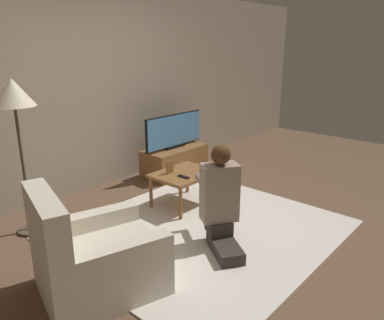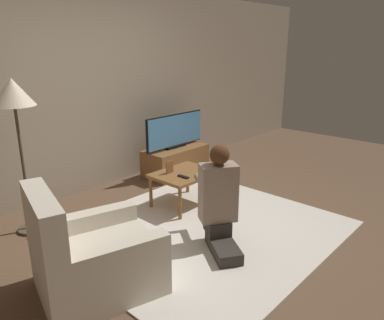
{
  "view_description": "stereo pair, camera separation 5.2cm",
  "coord_description": "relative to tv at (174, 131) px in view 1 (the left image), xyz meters",
  "views": [
    {
      "loc": [
        -2.7,
        -2.25,
        1.87
      ],
      "look_at": [
        0.49,
        0.59,
        0.53
      ],
      "focal_mm": 35.0,
      "sensor_mm": 36.0,
      "label": 1
    },
    {
      "loc": [
        -2.67,
        -2.29,
        1.87
      ],
      "look_at": [
        0.49,
        0.59,
        0.53
      ],
      "focal_mm": 35.0,
      "sensor_mm": 36.0,
      "label": 2
    }
  ],
  "objects": [
    {
      "name": "remote",
      "position": [
        -0.89,
        -1.01,
        -0.22
      ],
      "size": [
        0.04,
        0.15,
        0.02
      ],
      "color": "black",
      "rests_on": "coffee_table"
    },
    {
      "name": "picture_frame",
      "position": [
        -0.89,
        -0.8,
        -0.16
      ],
      "size": [
        0.11,
        0.01,
        0.15
      ],
      "color": "brown",
      "rests_on": "coffee_table"
    },
    {
      "name": "coffee_table",
      "position": [
        -0.76,
        -0.9,
        -0.28
      ],
      "size": [
        0.72,
        0.56,
        0.42
      ],
      "color": "brown",
      "rests_on": "ground_plane"
    },
    {
      "name": "rug",
      "position": [
        -1.1,
        -1.48,
        -0.65
      ],
      "size": [
        2.62,
        2.38,
        0.02
      ],
      "color": "silver",
      "rests_on": "ground_plane"
    },
    {
      "name": "ground_plane",
      "position": [
        -1.1,
        -1.48,
        -0.65
      ],
      "size": [
        10.0,
        10.0,
        0.0
      ],
      "primitive_type": "plane",
      "color": "brown"
    },
    {
      "name": "person_kneeling",
      "position": [
        -1.22,
        -1.78,
        -0.17
      ],
      "size": [
        0.68,
        0.83,
        0.99
      ],
      "rotation": [
        0.0,
        0.0,
        2.54
      ],
      "color": "#332D28",
      "rests_on": "rug"
    },
    {
      "name": "wall_back",
      "position": [
        -1.1,
        0.45,
        0.65
      ],
      "size": [
        10.0,
        0.06,
        2.6
      ],
      "color": "tan",
      "rests_on": "ground_plane"
    },
    {
      "name": "armchair",
      "position": [
        -2.42,
        -1.49,
        -0.38
      ],
      "size": [
        1.06,
        0.98,
        0.88
      ],
      "rotation": [
        0.0,
        0.0,
        1.29
      ],
      "color": "beige",
      "rests_on": "ground_plane"
    },
    {
      "name": "tv",
      "position": [
        0.0,
        0.0,
        0.0
      ],
      "size": [
        1.09,
        0.08,
        0.5
      ],
      "color": "black",
      "rests_on": "tv_stand"
    },
    {
      "name": "floor_lamp",
      "position": [
        -2.29,
        -0.15,
        0.69
      ],
      "size": [
        0.4,
        0.4,
        1.57
      ],
      "color": "#4C4233",
      "rests_on": "ground_plane"
    },
    {
      "name": "tv_stand",
      "position": [
        0.0,
        -0.0,
        -0.45
      ],
      "size": [
        0.99,
        0.47,
        0.4
      ],
      "color": "brown",
      "rests_on": "ground_plane"
    }
  ]
}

